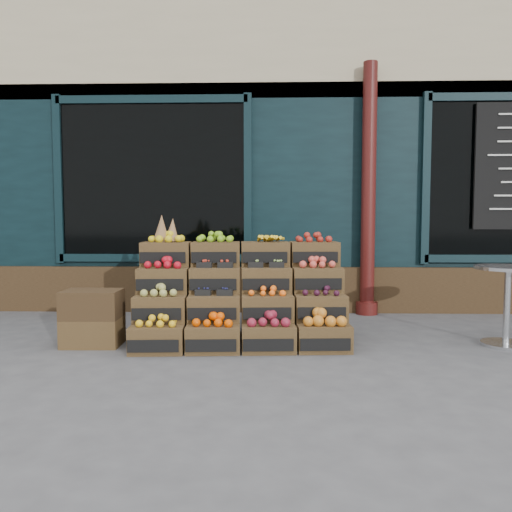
{
  "coord_description": "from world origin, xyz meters",
  "views": [
    {
      "loc": [
        -0.05,
        -4.4,
        1.22
      ],
      "look_at": [
        -0.2,
        0.7,
        0.85
      ],
      "focal_mm": 35.0,
      "sensor_mm": 36.0,
      "label": 1
    }
  ],
  "objects": [
    {
      "name": "shop_facade",
      "position": [
        0.0,
        5.11,
        2.4
      ],
      "size": [
        12.0,
        6.24,
        4.8
      ],
      "color": "black",
      "rests_on": "ground"
    },
    {
      "name": "bistro_table",
      "position": [
        2.23,
        0.43,
        0.48
      ],
      "size": [
        0.62,
        0.62,
        0.78
      ],
      "rotation": [
        0.0,
        0.0,
        -0.03
      ],
      "color": "#B7B9BE",
      "rests_on": "ground"
    },
    {
      "name": "crate_display",
      "position": [
        -0.36,
        0.57,
        0.39
      ],
      "size": [
        2.1,
        1.12,
        1.28
      ],
      "rotation": [
        0.0,
        0.0,
        0.06
      ],
      "color": "#4A351D",
      "rests_on": "ground"
    },
    {
      "name": "shopkeeper",
      "position": [
        -1.95,
        2.84,
        1.03
      ],
      "size": [
        0.84,
        0.65,
        2.06
      ],
      "primitive_type": "imported",
      "rotation": [
        0.0,
        0.0,
        2.92
      ],
      "color": "#154A17",
      "rests_on": "ground"
    },
    {
      "name": "spare_crates",
      "position": [
        -1.78,
        0.33,
        0.27
      ],
      "size": [
        0.55,
        0.39,
        0.54
      ],
      "rotation": [
        0.0,
        0.0,
        0.03
      ],
      "color": "#4A351D",
      "rests_on": "ground"
    },
    {
      "name": "ground",
      "position": [
        0.0,
        0.0,
        0.0
      ],
      "size": [
        60.0,
        60.0,
        0.0
      ],
      "primitive_type": "plane",
      "color": "#4B4B4D",
      "rests_on": "ground"
    }
  ]
}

